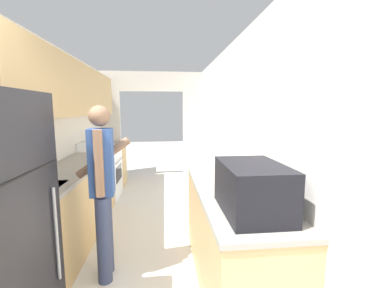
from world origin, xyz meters
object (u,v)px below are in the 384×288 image
Objects in this scene: person at (103,188)px; suitcase at (252,188)px; range_oven at (101,173)px; knife at (105,144)px.

person is 1.42m from suitcase.
person reaches higher than suitcase.
range_oven is 3.62m from suitcase.
suitcase is (1.76, -3.11, 0.63)m from range_oven.
person is 5.36× the size of knife.
range_oven is at bearing 9.04° from person.
range_oven is 0.64× the size of person.
knife is at bearing 7.36° from person.
person is 3.04m from knife.
person reaches higher than range_oven.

